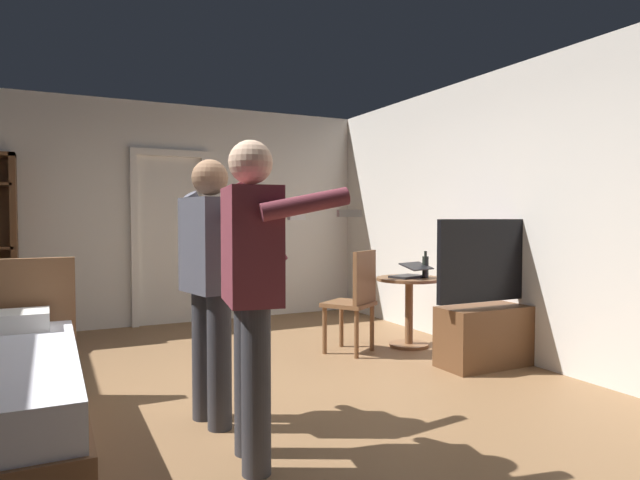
% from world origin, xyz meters
% --- Properties ---
extents(ground_plane, '(7.31, 7.31, 0.00)m').
position_xyz_m(ground_plane, '(0.00, 0.00, 0.00)').
color(ground_plane, olive).
extents(wall_back, '(5.62, 0.12, 2.70)m').
position_xyz_m(wall_back, '(0.00, 3.38, 1.35)').
color(wall_back, silver).
rests_on(wall_back, ground_plane).
extents(wall_right, '(0.12, 6.88, 2.70)m').
position_xyz_m(wall_right, '(2.75, 0.00, 1.35)').
color(wall_right, silver).
rests_on(wall_right, ground_plane).
extents(doorway_frame, '(0.93, 0.08, 2.13)m').
position_xyz_m(doorway_frame, '(0.21, 3.30, 1.22)').
color(doorway_frame, white).
rests_on(doorway_frame, ground_plane).
extents(tv_flatscreen, '(1.23, 0.40, 1.29)m').
position_xyz_m(tv_flatscreen, '(2.39, 0.13, 0.39)').
color(tv_flatscreen, brown).
rests_on(tv_flatscreen, ground_plane).
extents(side_table, '(0.66, 0.66, 0.70)m').
position_xyz_m(side_table, '(2.14, 1.04, 0.47)').
color(side_table, brown).
rests_on(side_table, ground_plane).
extents(laptop, '(0.40, 0.40, 0.16)m').
position_xyz_m(laptop, '(2.12, 0.99, 0.75)').
color(laptop, black).
rests_on(laptop, side_table).
extents(bottle_on_table, '(0.06, 0.06, 0.27)m').
position_xyz_m(bottle_on_table, '(2.28, 0.96, 0.81)').
color(bottle_on_table, '#242921').
rests_on(bottle_on_table, side_table).
extents(wooden_chair, '(0.58, 0.58, 0.99)m').
position_xyz_m(wooden_chair, '(1.51, 1.03, 0.54)').
color(wooden_chair, brown).
rests_on(wooden_chair, ground_plane).
extents(person_blue_shirt, '(0.62, 0.69, 1.71)m').
position_xyz_m(person_blue_shirt, '(-0.16, -0.80, 1.00)').
color(person_blue_shirt, '#333338').
rests_on(person_blue_shirt, ground_plane).
extents(person_striped_shirt, '(0.75, 0.57, 1.67)m').
position_xyz_m(person_striped_shirt, '(-0.20, -0.14, 0.96)').
color(person_striped_shirt, '#333338').
rests_on(person_striped_shirt, ground_plane).
extents(suitcase_dark, '(0.62, 0.49, 0.47)m').
position_xyz_m(suitcase_dark, '(-1.33, 2.55, 0.24)').
color(suitcase_dark, '#4C1919').
rests_on(suitcase_dark, ground_plane).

